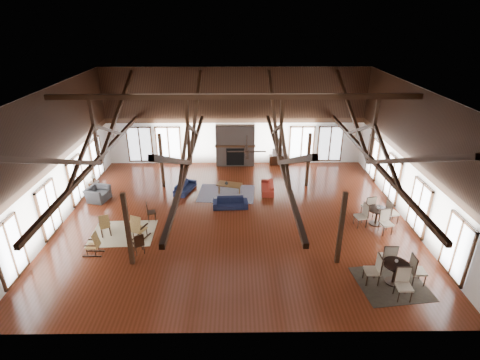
{
  "coord_description": "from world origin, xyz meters",
  "views": [
    {
      "loc": [
        0.08,
        -15.49,
        9.02
      ],
      "look_at": [
        0.24,
        1.0,
        1.5
      ],
      "focal_mm": 28.0,
      "sensor_mm": 36.0,
      "label": 1
    }
  ],
  "objects_px": {
    "sofa_navy_left": "(185,187)",
    "tv_console": "(278,160)",
    "cafe_table_near": "(395,270)",
    "coffee_table": "(229,185)",
    "armchair": "(98,194)",
    "sofa_orange": "(267,187)",
    "cafe_table_far": "(377,214)",
    "sofa_navy_front": "(230,203)"
  },
  "relations": [
    {
      "from": "sofa_navy_front",
      "to": "tv_console",
      "type": "height_order",
      "value": "tv_console"
    },
    {
      "from": "cafe_table_near",
      "to": "tv_console",
      "type": "bearing_deg",
      "value": 104.52
    },
    {
      "from": "sofa_navy_left",
      "to": "cafe_table_near",
      "type": "relative_size",
      "value": 0.77
    },
    {
      "from": "coffee_table",
      "to": "cafe_table_near",
      "type": "bearing_deg",
      "value": -34.28
    },
    {
      "from": "sofa_navy_front",
      "to": "sofa_navy_left",
      "type": "distance_m",
      "value": 3.12
    },
    {
      "from": "cafe_table_near",
      "to": "cafe_table_far",
      "type": "height_order",
      "value": "cafe_table_near"
    },
    {
      "from": "cafe_table_far",
      "to": "tv_console",
      "type": "relative_size",
      "value": 1.86
    },
    {
      "from": "sofa_orange",
      "to": "armchair",
      "type": "distance_m",
      "value": 8.91
    },
    {
      "from": "sofa_navy_front",
      "to": "cafe_table_near",
      "type": "bearing_deg",
      "value": -46.82
    },
    {
      "from": "sofa_navy_front",
      "to": "cafe_table_near",
      "type": "relative_size",
      "value": 0.8
    },
    {
      "from": "sofa_navy_left",
      "to": "coffee_table",
      "type": "bearing_deg",
      "value": -76.26
    },
    {
      "from": "armchair",
      "to": "tv_console",
      "type": "distance_m",
      "value": 11.02
    },
    {
      "from": "cafe_table_near",
      "to": "sofa_navy_front",
      "type": "bearing_deg",
      "value": 136.25
    },
    {
      "from": "tv_console",
      "to": "coffee_table",
      "type": "bearing_deg",
      "value": -127.23
    },
    {
      "from": "sofa_navy_left",
      "to": "cafe_table_far",
      "type": "height_order",
      "value": "cafe_table_far"
    },
    {
      "from": "coffee_table",
      "to": "armchair",
      "type": "relative_size",
      "value": 1.3
    },
    {
      "from": "coffee_table",
      "to": "sofa_orange",
      "type": "bearing_deg",
      "value": 19.95
    },
    {
      "from": "sofa_navy_front",
      "to": "cafe_table_near",
      "type": "xyz_separation_m",
      "value": [
        5.97,
        -5.72,
        0.32
      ]
    },
    {
      "from": "sofa_navy_left",
      "to": "tv_console",
      "type": "distance_m",
      "value": 6.73
    },
    {
      "from": "sofa_navy_left",
      "to": "cafe_table_far",
      "type": "distance_m",
      "value": 9.87
    },
    {
      "from": "armchair",
      "to": "cafe_table_far",
      "type": "relative_size",
      "value": 0.51
    },
    {
      "from": "sofa_navy_left",
      "to": "armchair",
      "type": "distance_m",
      "value": 4.49
    },
    {
      "from": "cafe_table_near",
      "to": "coffee_table",
      "type": "bearing_deg",
      "value": 129.16
    },
    {
      "from": "cafe_table_near",
      "to": "tv_console",
      "type": "height_order",
      "value": "cafe_table_near"
    },
    {
      "from": "sofa_navy_front",
      "to": "sofa_orange",
      "type": "relative_size",
      "value": 1.04
    },
    {
      "from": "coffee_table",
      "to": "armchair",
      "type": "bearing_deg",
      "value": -156.34
    },
    {
      "from": "sofa_orange",
      "to": "cafe_table_far",
      "type": "bearing_deg",
      "value": 56.13
    },
    {
      "from": "sofa_navy_front",
      "to": "armchair",
      "type": "height_order",
      "value": "armchair"
    },
    {
      "from": "sofa_navy_front",
      "to": "sofa_orange",
      "type": "xyz_separation_m",
      "value": [
        1.99,
        1.84,
        -0.01
      ]
    },
    {
      "from": "cafe_table_far",
      "to": "tv_console",
      "type": "xyz_separation_m",
      "value": [
        -3.72,
        7.42,
        -0.26
      ]
    },
    {
      "from": "sofa_navy_front",
      "to": "cafe_table_far",
      "type": "bearing_deg",
      "value": -16.93
    },
    {
      "from": "cafe_table_far",
      "to": "tv_console",
      "type": "height_order",
      "value": "cafe_table_far"
    },
    {
      "from": "cafe_table_near",
      "to": "tv_console",
      "type": "xyz_separation_m",
      "value": [
        -2.97,
        11.48,
        -0.28
      ]
    },
    {
      "from": "tv_console",
      "to": "sofa_navy_front",
      "type": "bearing_deg",
      "value": -117.47
    },
    {
      "from": "cafe_table_far",
      "to": "armchair",
      "type": "bearing_deg",
      "value": 169.47
    },
    {
      "from": "sofa_orange",
      "to": "tv_console",
      "type": "xyz_separation_m",
      "value": [
        1.01,
        3.93,
        0.05
      ]
    },
    {
      "from": "coffee_table",
      "to": "cafe_table_far",
      "type": "distance_m",
      "value": 7.59
    },
    {
      "from": "cafe_table_far",
      "to": "coffee_table",
      "type": "bearing_deg",
      "value": 153.62
    },
    {
      "from": "armchair",
      "to": "tv_console",
      "type": "height_order",
      "value": "armchair"
    },
    {
      "from": "sofa_orange",
      "to": "tv_console",
      "type": "distance_m",
      "value": 4.06
    },
    {
      "from": "sofa_orange",
      "to": "cafe_table_far",
      "type": "xyz_separation_m",
      "value": [
        4.73,
        -3.5,
        0.3
      ]
    },
    {
      "from": "sofa_navy_left",
      "to": "sofa_orange",
      "type": "xyz_separation_m",
      "value": [
        4.48,
        -0.04,
        -0.0
      ]
    }
  ]
}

